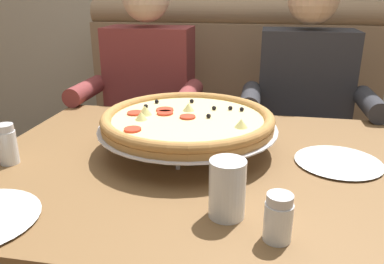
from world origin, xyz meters
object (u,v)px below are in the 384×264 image
dining_table (195,188)px  pizza (187,121)px  diner_right (305,106)px  drinking_glass (227,192)px  shaker_parmesan (8,147)px  plate_near_right (338,160)px  booth_bench (226,145)px  diner_left (144,98)px  shaker_oregano (278,221)px

dining_table → pizza: pizza is taller
diner_right → drinking_glass: (-0.25, -0.94, 0.07)m
pizza → drinking_glass: bearing=-66.2°
diner_right → shaker_parmesan: (-0.87, -0.78, 0.06)m
plate_near_right → drinking_glass: drinking_glass is taller
diner_right → drinking_glass: 0.97m
pizza → shaker_parmesan: 0.51m
dining_table → drinking_glass: bearing=-66.7°
diner_right → drinking_glass: size_ratio=9.95×
diner_right → drinking_glass: bearing=-104.7°
booth_bench → diner_right: size_ratio=1.25×
diner_left → pizza: 0.68m
shaker_oregano → diner_right: bearing=81.9°
booth_bench → dining_table: 0.97m
diner_left → diner_right: (0.72, 0.00, 0.00)m
shaker_parmesan → drinking_glass: 0.64m
pizza → shaker_parmesan: bearing=-158.4°
shaker_oregano → plate_near_right: 0.43m
diner_left → booth_bench: bearing=36.6°
dining_table → shaker_parmesan: (-0.51, -0.10, 0.13)m
shaker_parmesan → plate_near_right: 0.91m
shaker_parmesan → plate_near_right: bearing=10.2°
plate_near_right → drinking_glass: bearing=-131.2°
booth_bench → diner_right: (0.36, -0.27, 0.31)m
booth_bench → shaker_oregano: bearing=-80.3°
diner_right → shaker_oregano: bearing=-98.1°
dining_table → pizza: size_ratio=2.30×
dining_table → diner_right: (0.36, 0.68, 0.07)m
diner_left → drinking_glass: 1.05m
shaker_oregano → plate_near_right: (0.18, 0.39, -0.03)m
diner_right → shaker_oregano: (-0.14, -1.01, 0.06)m
diner_left → shaker_parmesan: diner_left is taller
shaker_oregano → dining_table: bearing=123.4°
dining_table → diner_right: 0.77m
shaker_oregano → shaker_parmesan: bearing=162.8°
plate_near_right → booth_bench: bearing=113.9°
diner_left → diner_right: same height
pizza → drinking_glass: size_ratio=4.12×
booth_bench → pizza: size_ratio=3.02×
booth_bench → diner_left: bearing=-143.4°
drinking_glass → shaker_parmesan: bearing=165.7°
booth_bench → pizza: (-0.04, -0.86, 0.42)m
dining_table → diner_right: diner_right is taller
dining_table → drinking_glass: (0.11, -0.26, 0.14)m
pizza → diner_right: bearing=56.3°
pizza → plate_near_right: size_ratio=2.22×
shaker_oregano → drinking_glass: drinking_glass is taller
diner_left → pizza: diner_left is taller
diner_right → diner_left: bearing=180.0°
shaker_oregano → drinking_glass: size_ratio=0.76×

